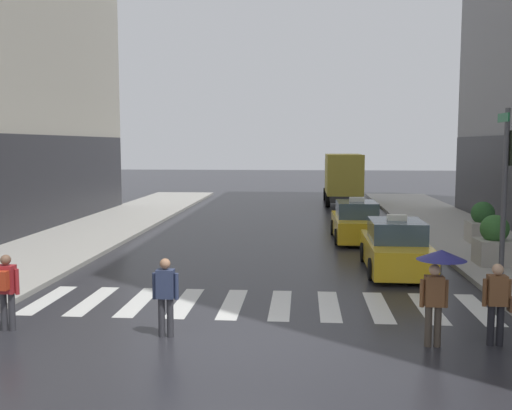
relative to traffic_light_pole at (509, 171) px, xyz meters
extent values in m
plane|color=#26262B|center=(-6.70, -5.11, -3.26)|extent=(160.00, 160.00, 0.00)
cube|color=silver|center=(-12.10, -2.11, -3.25)|extent=(0.50, 2.80, 0.01)
cube|color=silver|center=(-10.90, -2.11, -3.25)|extent=(0.50, 2.80, 0.01)
cube|color=silver|center=(-9.70, -2.11, -3.25)|extent=(0.50, 2.80, 0.01)
cube|color=silver|center=(-8.50, -2.11, -3.25)|extent=(0.50, 2.80, 0.01)
cube|color=silver|center=(-7.30, -2.11, -3.25)|extent=(0.50, 2.80, 0.01)
cube|color=silver|center=(-6.10, -2.11, -3.25)|extent=(0.50, 2.80, 0.01)
cube|color=silver|center=(-4.90, -2.11, -3.25)|extent=(0.50, 2.80, 0.01)
cube|color=silver|center=(-3.70, -2.11, -3.25)|extent=(0.50, 2.80, 0.01)
cube|color=silver|center=(-2.50, -2.11, -3.25)|extent=(0.50, 2.80, 0.01)
cube|color=silver|center=(-1.30, -2.11, -3.25)|extent=(0.50, 2.80, 0.01)
cylinder|color=#47474C|center=(-0.10, 0.00, -0.71)|extent=(0.14, 0.14, 4.80)
cube|color=#196638|center=(-0.15, 0.18, 1.44)|extent=(0.04, 0.84, 0.24)
cube|color=gold|center=(-2.64, 2.11, -2.70)|extent=(1.86, 4.52, 0.84)
cube|color=#384C5B|center=(-2.64, 2.01, -1.96)|extent=(1.63, 2.12, 0.64)
cube|color=silver|center=(-2.64, 2.01, -1.55)|extent=(0.60, 0.25, 0.18)
cylinder|color=black|center=(-3.48, 3.47, -2.93)|extent=(0.23, 0.66, 0.66)
cylinder|color=black|center=(-1.77, 3.44, -2.93)|extent=(0.23, 0.66, 0.66)
cylinder|color=black|center=(-3.52, 0.77, -2.93)|extent=(0.23, 0.66, 0.66)
cylinder|color=black|center=(-1.81, 0.74, -2.93)|extent=(0.23, 0.66, 0.66)
cube|color=#F2EAB2|center=(-3.24, 4.38, -2.65)|extent=(0.20, 0.04, 0.14)
cube|color=#F2EAB2|center=(-1.98, 4.37, -2.65)|extent=(0.20, 0.04, 0.14)
cube|color=gold|center=(-3.34, 8.11, -2.70)|extent=(1.83, 4.51, 0.84)
cube|color=#384C5B|center=(-3.34, 8.01, -1.96)|extent=(1.62, 2.11, 0.64)
cube|color=silver|center=(-3.34, 8.01, -1.55)|extent=(0.60, 0.24, 0.18)
cylinder|color=black|center=(-4.21, 9.45, -2.93)|extent=(0.22, 0.66, 0.66)
cylinder|color=black|center=(-2.50, 9.47, -2.93)|extent=(0.22, 0.66, 0.66)
cylinder|color=black|center=(-4.19, 6.75, -2.93)|extent=(0.22, 0.66, 0.66)
cylinder|color=black|center=(-2.48, 6.77, -2.93)|extent=(0.22, 0.66, 0.66)
cube|color=#F2EAB2|center=(-3.99, 10.37, -2.65)|extent=(0.20, 0.04, 0.14)
cube|color=#F2EAB2|center=(-2.73, 10.38, -2.65)|extent=(0.20, 0.04, 0.14)
cube|color=#2D2D2D|center=(-2.98, 22.33, -2.61)|extent=(1.84, 6.61, 0.40)
cube|color=silver|center=(-2.96, 25.63, -1.36)|extent=(2.11, 1.81, 2.10)
cube|color=#384C5B|center=(-2.95, 26.55, -0.99)|extent=(1.89, 0.05, 0.95)
cube|color=gold|center=(-2.98, 21.43, -1.16)|extent=(2.23, 4.81, 2.50)
cylinder|color=black|center=(-3.96, 25.43, -2.81)|extent=(0.29, 0.90, 0.90)
cylinder|color=black|center=(-1.96, 25.42, -2.81)|extent=(0.29, 0.90, 0.90)
cylinder|color=black|center=(-3.99, 20.89, -2.81)|extent=(0.29, 0.90, 0.90)
cylinder|color=black|center=(-1.99, 20.88, -2.81)|extent=(0.29, 0.90, 0.90)
cylinder|color=#473D33|center=(-3.08, -4.89, -2.85)|extent=(0.14, 0.14, 0.82)
cylinder|color=#473D33|center=(-2.90, -4.89, -2.85)|extent=(0.14, 0.14, 0.82)
cube|color=brown|center=(-2.99, -4.89, -2.14)|extent=(0.36, 0.24, 0.60)
sphere|color=tan|center=(-2.99, -4.89, -1.72)|extent=(0.22, 0.22, 0.22)
cylinder|color=brown|center=(-3.22, -4.89, -2.19)|extent=(0.09, 0.09, 0.55)
cylinder|color=brown|center=(-2.76, -4.89, -2.19)|extent=(0.09, 0.09, 0.55)
cylinder|color=#4C4C4C|center=(-2.87, -4.89, -1.84)|extent=(0.02, 0.02, 1.00)
cone|color=navy|center=(-2.87, -4.89, -1.42)|extent=(0.96, 0.96, 0.20)
cylinder|color=#333338|center=(-11.93, -4.60, -2.85)|extent=(0.14, 0.14, 0.82)
cylinder|color=#333338|center=(-11.75, -4.60, -2.85)|extent=(0.14, 0.14, 0.82)
cube|color=maroon|center=(-11.84, -4.60, -2.14)|extent=(0.36, 0.24, 0.60)
sphere|color=brown|center=(-11.84, -4.60, -1.72)|extent=(0.22, 0.22, 0.22)
cylinder|color=maroon|center=(-11.61, -4.60, -2.19)|extent=(0.09, 0.09, 0.55)
cube|color=#B23319|center=(-11.84, -4.82, -2.12)|extent=(0.28, 0.18, 0.40)
cylinder|color=black|center=(-1.83, -4.74, -2.85)|extent=(0.14, 0.14, 0.82)
cylinder|color=black|center=(-1.65, -4.74, -2.85)|extent=(0.14, 0.14, 0.82)
cube|color=brown|center=(-1.74, -4.74, -2.14)|extent=(0.36, 0.24, 0.60)
sphere|color=tan|center=(-1.74, -4.74, -1.72)|extent=(0.22, 0.22, 0.22)
cylinder|color=brown|center=(-1.97, -4.74, -2.19)|extent=(0.09, 0.09, 0.55)
cylinder|color=brown|center=(-1.51, -4.74, -2.19)|extent=(0.09, 0.09, 0.55)
cube|color=brown|center=(-1.46, -4.74, -2.42)|extent=(0.10, 0.20, 0.28)
cylinder|color=#333338|center=(-8.47, -4.73, -2.85)|extent=(0.14, 0.14, 0.82)
cylinder|color=#333338|center=(-8.29, -4.73, -2.85)|extent=(0.14, 0.14, 0.82)
cube|color=#2D3856|center=(-8.38, -4.73, -2.14)|extent=(0.36, 0.24, 0.60)
sphere|color=#9E7051|center=(-8.38, -4.73, -1.72)|extent=(0.22, 0.22, 0.22)
cylinder|color=#2D3856|center=(-8.61, -4.73, -2.19)|extent=(0.09, 0.09, 0.55)
cylinder|color=#2D3856|center=(-8.15, -4.73, -2.19)|extent=(0.09, 0.09, 0.55)
cube|color=#A8A399|center=(0.54, 2.67, -2.71)|extent=(1.10, 1.10, 0.80)
sphere|color=#33662D|center=(0.54, 2.67, -1.96)|extent=(0.90, 0.90, 0.90)
cube|color=#A8A399|center=(1.47, 7.04, -2.71)|extent=(1.10, 1.10, 0.80)
sphere|color=#285628|center=(1.47, 7.04, -1.96)|extent=(0.90, 0.90, 0.90)
camera|label=1|loc=(-5.57, -16.36, 0.72)|focal=41.14mm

